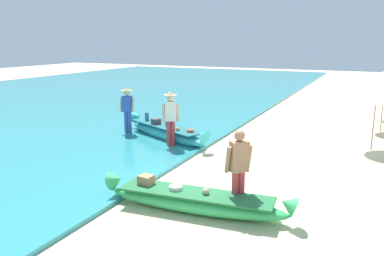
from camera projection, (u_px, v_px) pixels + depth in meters
ground_plane at (222, 193)px, 8.97m from camera, size 80.00×80.00×0.00m
sea at (44, 102)px, 21.79m from camera, size 24.00×56.00×0.10m
boat_green_foreground at (194, 201)px, 7.96m from camera, size 4.16×1.03×0.69m
boat_cyan_midground at (166, 132)px, 13.69m from camera, size 4.14×2.38×0.83m
person_vendor_hatted at (171, 115)px, 12.49m from camera, size 0.57×0.48×1.88m
person_tourist_customer at (239, 166)px, 7.77m from camera, size 0.54×0.53×1.74m
person_vendor_assistant at (127, 107)px, 14.29m from camera, size 0.58×0.44×1.79m
parasol_row_0 at (377, 96)px, 12.14m from camera, size 1.60×1.60×1.91m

